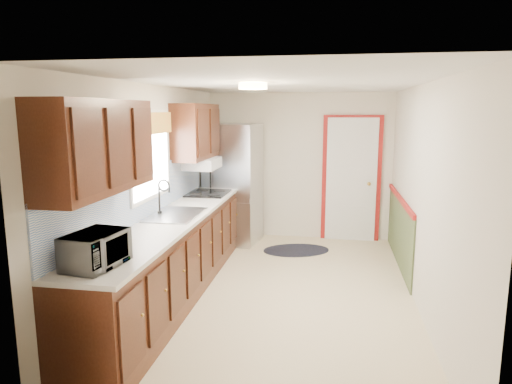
% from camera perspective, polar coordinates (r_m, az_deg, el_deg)
% --- Properties ---
extents(room_shell, '(3.20, 5.20, 2.52)m').
position_cam_1_polar(room_shell, '(5.12, 3.32, -0.10)').
color(room_shell, beige).
rests_on(room_shell, ground).
extents(kitchen_run, '(0.63, 4.00, 2.20)m').
position_cam_1_polar(kitchen_run, '(5.21, -10.76, -4.48)').
color(kitchen_run, '#36170C').
rests_on(kitchen_run, ground).
extents(back_wall_trim, '(1.12, 2.30, 2.08)m').
position_cam_1_polar(back_wall_trim, '(7.34, 12.97, 0.32)').
color(back_wall_trim, maroon).
rests_on(back_wall_trim, ground).
extents(ceiling_fixture, '(0.30, 0.30, 0.06)m').
position_cam_1_polar(ceiling_fixture, '(4.89, -0.39, 13.08)').
color(ceiling_fixture, '#FFD88C').
rests_on(ceiling_fixture, room_shell).
extents(microwave, '(0.33, 0.52, 0.33)m').
position_cam_1_polar(microwave, '(3.67, -19.44, -6.39)').
color(microwave, white).
rests_on(microwave, kitchen_run).
extents(refrigerator, '(0.88, 0.84, 1.90)m').
position_cam_1_polar(refrigerator, '(7.33, -2.86, 1.05)').
color(refrigerator, '#B7B7BC').
rests_on(refrigerator, ground).
extents(rug, '(1.15, 0.91, 0.01)m').
position_cam_1_polar(rug, '(7.05, 5.04, -7.25)').
color(rug, black).
rests_on(rug, ground).
extents(cooktop, '(0.54, 0.65, 0.02)m').
position_cam_1_polar(cooktop, '(6.51, -6.02, -0.15)').
color(cooktop, black).
rests_on(cooktop, kitchen_run).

